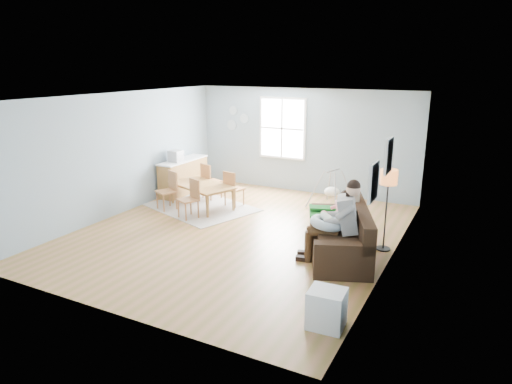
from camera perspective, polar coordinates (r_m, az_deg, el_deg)
The scene contains 22 objects.
room at distance 8.71m, azimuth -2.39°, elevation 10.01°, with size 8.40×9.40×3.90m.
window at distance 12.15m, azimuth 3.32°, elevation 7.94°, with size 1.32×0.08×1.62m.
pictures at distance 6.77m, azimuth 15.40°, elevation 2.91°, with size 0.05×1.34×0.74m.
wall_plates at distance 12.76m, azimuth -2.49°, elevation 9.14°, with size 0.67×0.02×0.66m.
sofa at distance 8.27m, azimuth 10.77°, elevation -5.63°, with size 1.68×2.38×0.89m.
green_throw at distance 8.87m, azimuth 9.92°, elevation -2.41°, with size 1.00×0.81×0.04m, color #166316.
beige_pillow at distance 8.68m, azimuth 12.13°, elevation -1.19°, with size 0.15×0.54×0.54m, color tan.
father at distance 7.81m, azimuth 10.14°, elevation -3.26°, with size 1.11×0.66×1.46m.
nursing_pillow at distance 7.82m, azimuth 8.88°, elevation -3.83°, with size 0.59×0.59×0.16m, color silver.
infant at distance 7.83m, azimuth 8.82°, elevation -3.15°, with size 0.33×0.36×0.15m.
toddler at distance 8.32m, azimuth 10.25°, elevation -2.25°, with size 0.61×0.47×0.91m.
floor_lamp at distance 8.38m, azimuth 16.20°, elevation 0.98°, with size 0.30×0.30×1.50m.
storage_cube at distance 6.11m, azimuth 8.74°, elevation -14.19°, with size 0.48×0.43×0.51m.
rug at distance 10.91m, azimuth -6.85°, elevation -1.89°, with size 2.39×1.82×0.01m, color #A39B95.
dining_table at distance 10.83m, azimuth -6.90°, elevation -0.50°, with size 1.60×0.89×0.56m, color olive.
chair_sw at distance 10.79m, azimuth -10.80°, elevation 0.49°, with size 0.53×0.53×0.89m.
chair_se at distance 10.10m, azimuth -8.14°, elevation -0.55°, with size 0.51×0.51×0.86m.
chair_nw at distance 11.45m, azimuth -5.87°, elevation 1.62°, with size 0.53×0.53×0.91m.
chair_ne at distance 10.80m, azimuth -3.00°, elevation 0.65°, with size 0.46×0.46×0.86m.
counter at distance 12.06m, azimuth -9.05°, elevation 1.96°, with size 0.48×1.62×0.91m.
monitor at distance 11.69m, azimuth -10.02°, elevation 4.45°, with size 0.32×0.30×0.29m.
baby_swing at distance 10.85m, azimuth 9.48°, elevation 0.10°, with size 1.10×1.11×0.90m.
Camera 1 is at (4.29, -7.53, 3.28)m, focal length 32.00 mm.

